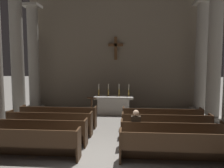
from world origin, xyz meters
TOP-DOWN VIEW (x-y plane):
  - ground_plane at (0.00, 0.00)m, footprint 80.00×80.00m
  - pew_left_row_1 at (-2.29, -0.04)m, footprint 3.40×0.50m
  - pew_left_row_2 at (-2.29, 1.05)m, footprint 3.40×0.50m
  - pew_left_row_3 at (-2.29, 2.13)m, footprint 3.40×0.50m
  - pew_left_row_4 at (-2.29, 3.22)m, footprint 3.40×0.50m
  - pew_right_row_1 at (2.29, -0.04)m, footprint 3.40×0.50m
  - pew_right_row_2 at (2.29, 1.05)m, footprint 3.40×0.50m
  - pew_right_row_3 at (2.29, 2.13)m, footprint 3.40×0.50m
  - pew_right_row_4 at (2.29, 3.22)m, footprint 3.40×0.50m
  - column_left_third at (-5.04, 4.98)m, footprint 0.99×0.99m
  - column_right_third at (5.04, 4.98)m, footprint 0.99×0.99m
  - column_left_fourth at (-5.04, 6.97)m, footprint 0.99×0.99m
  - column_right_fourth at (5.04, 6.97)m, footprint 0.99×0.99m
  - altar at (0.00, 5.98)m, footprint 2.20×0.90m
  - candlestick_outer_left at (-0.85, 5.98)m, footprint 0.16×0.16m
  - candlestick_inner_left at (-0.30, 5.98)m, footprint 0.16×0.16m
  - candlestick_inner_right at (0.30, 5.98)m, footprint 0.16×0.16m
  - candlestick_outer_right at (0.85, 5.98)m, footprint 0.16×0.16m
  - apse_with_cross at (0.00, 7.97)m, footprint 11.14×0.42m
  - lectern at (-1.05, 4.78)m, footprint 0.44×0.36m
  - lone_worshipper at (1.10, 1.09)m, footprint 0.32×0.43m

SIDE VIEW (x-z plane):
  - ground_plane at x=0.00m, z-range 0.00..0.00m
  - pew_left_row_1 at x=-2.29m, z-range 0.00..0.95m
  - pew_left_row_2 at x=-2.29m, z-range 0.00..0.95m
  - pew_left_row_3 at x=-2.29m, z-range 0.00..0.95m
  - pew_left_row_4 at x=-2.29m, z-range 0.00..0.95m
  - pew_right_row_1 at x=2.29m, z-range 0.00..0.95m
  - pew_right_row_2 at x=2.29m, z-range 0.00..0.95m
  - pew_right_row_3 at x=2.29m, z-range 0.00..0.95m
  - pew_right_row_4 at x=2.29m, z-range 0.00..0.95m
  - altar at x=0.00m, z-range 0.03..1.04m
  - lectern at x=-1.05m, z-range -0.03..1.13m
  - lone_worshipper at x=1.10m, z-range 0.03..1.35m
  - candlestick_outer_left at x=-0.85m, z-range 0.89..1.57m
  - candlestick_inner_left at x=-0.30m, z-range 0.89..1.57m
  - candlestick_inner_right at x=0.30m, z-range 0.89..1.57m
  - candlestick_outer_right at x=0.85m, z-range 0.89..1.57m
  - column_left_third at x=-5.04m, z-range -0.08..6.33m
  - column_right_third at x=5.04m, z-range -0.08..6.33m
  - column_left_fourth at x=-5.04m, z-range -0.08..6.33m
  - column_right_fourth at x=5.04m, z-range -0.08..6.33m
  - apse_with_cross at x=0.00m, z-range 0.00..6.91m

